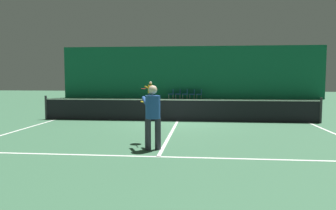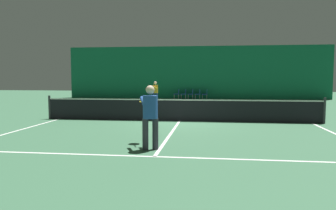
{
  "view_description": "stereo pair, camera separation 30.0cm",
  "coord_description": "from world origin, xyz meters",
  "px_view_note": "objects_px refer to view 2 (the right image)",
  "views": [
    {
      "loc": [
        1.02,
        -14.04,
        1.91
      ],
      "look_at": [
        -0.09,
        -3.16,
        0.97
      ],
      "focal_mm": 35.0,
      "sensor_mm": 36.0,
      "label": 1
    },
    {
      "loc": [
        1.31,
        -14.01,
        1.91
      ],
      "look_at": [
        -0.09,
        -3.16,
        0.97
      ],
      "focal_mm": 35.0,
      "sensor_mm": 36.0,
      "label": 2
    }
  ],
  "objects_px": {
    "player_far": "(155,91)",
    "courtside_chair_4": "(206,93)",
    "tennis_net": "(180,109)",
    "player_near": "(150,112)",
    "courtside_chair_1": "(184,93)",
    "courtside_chair_2": "(191,93)",
    "courtside_chair_3": "(198,93)",
    "courtside_chair_0": "(177,93)"
  },
  "relations": [
    {
      "from": "player_near",
      "to": "courtside_chair_0",
      "type": "height_order",
      "value": "player_near"
    },
    {
      "from": "player_near",
      "to": "courtside_chair_3",
      "type": "relative_size",
      "value": 2.01
    },
    {
      "from": "courtside_chair_0",
      "to": "courtside_chair_4",
      "type": "height_order",
      "value": "same"
    },
    {
      "from": "courtside_chair_2",
      "to": "courtside_chair_1",
      "type": "bearing_deg",
      "value": -90.0
    },
    {
      "from": "courtside_chair_3",
      "to": "courtside_chair_4",
      "type": "bearing_deg",
      "value": 90.0
    },
    {
      "from": "player_far",
      "to": "courtside_chair_0",
      "type": "xyz_separation_m",
      "value": [
        1.0,
        5.76,
        -0.44
      ]
    },
    {
      "from": "player_far",
      "to": "courtside_chair_4",
      "type": "relative_size",
      "value": 1.9
    },
    {
      "from": "player_near",
      "to": "courtside_chair_1",
      "type": "distance_m",
      "value": 20.13
    },
    {
      "from": "tennis_net",
      "to": "courtside_chair_2",
      "type": "bearing_deg",
      "value": 91.32
    },
    {
      "from": "player_near",
      "to": "courtside_chair_3",
      "type": "bearing_deg",
      "value": -20.94
    },
    {
      "from": "courtside_chair_2",
      "to": "tennis_net",
      "type": "bearing_deg",
      "value": 1.32
    },
    {
      "from": "courtside_chair_0",
      "to": "courtside_chair_4",
      "type": "relative_size",
      "value": 1.0
    },
    {
      "from": "tennis_net",
      "to": "courtside_chair_0",
      "type": "bearing_deg",
      "value": 96.16
    },
    {
      "from": "courtside_chair_3",
      "to": "player_near",
      "type": "bearing_deg",
      "value": -1.51
    },
    {
      "from": "tennis_net",
      "to": "player_near",
      "type": "xyz_separation_m",
      "value": [
        -0.25,
        -5.62,
        0.48
      ]
    },
    {
      "from": "player_near",
      "to": "player_far",
      "type": "distance_m",
      "value": 14.54
    },
    {
      "from": "tennis_net",
      "to": "courtside_chair_4",
      "type": "relative_size",
      "value": 14.29
    },
    {
      "from": "player_near",
      "to": "courtside_chair_1",
      "type": "xyz_separation_m",
      "value": [
        -0.7,
        20.11,
        -0.5
      ]
    },
    {
      "from": "player_far",
      "to": "courtside_chair_4",
      "type": "height_order",
      "value": "player_far"
    },
    {
      "from": "player_near",
      "to": "courtside_chair_0",
      "type": "distance_m",
      "value": 20.16
    },
    {
      "from": "tennis_net",
      "to": "courtside_chair_4",
      "type": "bearing_deg",
      "value": 86.47
    },
    {
      "from": "courtside_chair_1",
      "to": "courtside_chair_2",
      "type": "relative_size",
      "value": 1.0
    },
    {
      "from": "player_near",
      "to": "courtside_chair_2",
      "type": "relative_size",
      "value": 2.01
    },
    {
      "from": "courtside_chair_2",
      "to": "courtside_chair_3",
      "type": "bearing_deg",
      "value": 90.0
    },
    {
      "from": "player_far",
      "to": "courtside_chair_1",
      "type": "distance_m",
      "value": 6.0
    },
    {
      "from": "courtside_chair_0",
      "to": "courtside_chair_1",
      "type": "relative_size",
      "value": 1.0
    },
    {
      "from": "courtside_chair_0",
      "to": "courtside_chair_1",
      "type": "height_order",
      "value": "same"
    },
    {
      "from": "player_near",
      "to": "courtside_chair_4",
      "type": "height_order",
      "value": "player_near"
    },
    {
      "from": "courtside_chair_1",
      "to": "courtside_chair_3",
      "type": "xyz_separation_m",
      "value": [
        1.23,
        0.0,
        0.0
      ]
    },
    {
      "from": "courtside_chair_0",
      "to": "courtside_chair_3",
      "type": "height_order",
      "value": "same"
    },
    {
      "from": "courtside_chair_1",
      "to": "player_far",
      "type": "bearing_deg",
      "value": -15.68
    },
    {
      "from": "player_near",
      "to": "courtside_chair_1",
      "type": "relative_size",
      "value": 2.01
    },
    {
      "from": "courtside_chair_3",
      "to": "courtside_chair_4",
      "type": "distance_m",
      "value": 0.61
    },
    {
      "from": "tennis_net",
      "to": "courtside_chair_4",
      "type": "distance_m",
      "value": 14.52
    },
    {
      "from": "courtside_chair_1",
      "to": "courtside_chair_3",
      "type": "bearing_deg",
      "value": 90.0
    },
    {
      "from": "player_far",
      "to": "courtside_chair_2",
      "type": "height_order",
      "value": "player_far"
    },
    {
      "from": "tennis_net",
      "to": "courtside_chair_4",
      "type": "height_order",
      "value": "tennis_net"
    },
    {
      "from": "tennis_net",
      "to": "player_far",
      "type": "xyz_separation_m",
      "value": [
        -2.57,
        8.73,
        0.42
      ]
    },
    {
      "from": "player_far",
      "to": "courtside_chair_3",
      "type": "xyz_separation_m",
      "value": [
        2.85,
        5.76,
        -0.44
      ]
    },
    {
      "from": "courtside_chair_1",
      "to": "courtside_chair_4",
      "type": "relative_size",
      "value": 1.0
    },
    {
      "from": "courtside_chair_2",
      "to": "courtside_chair_4",
      "type": "bearing_deg",
      "value": 90.0
    },
    {
      "from": "courtside_chair_0",
      "to": "courtside_chair_1",
      "type": "xyz_separation_m",
      "value": [
        0.61,
        0.0,
        0.0
      ]
    }
  ]
}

